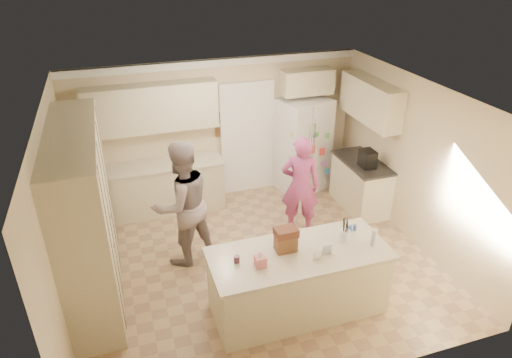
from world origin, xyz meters
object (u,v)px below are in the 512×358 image
object	(u,v)px
island_base	(298,283)
teen_girl	(300,186)
utensil_crock	(345,236)
coffee_maker	(367,159)
refrigerator	(303,145)
teen_boy	(182,204)
tissue_box	(260,261)
dollhouse_body	(286,243)

from	to	relation	value
island_base	teen_girl	xyz separation A→B (m)	(0.74, 1.72, 0.41)
utensil_crock	coffee_maker	bearing A→B (deg)	52.88
teen_girl	refrigerator	bearing A→B (deg)	-90.51
coffee_maker	teen_girl	xyz separation A→B (m)	(-1.31, -0.18, -0.22)
utensil_crock	teen_boy	world-z (taller)	teen_boy
island_base	tissue_box	world-z (taller)	tissue_box
refrigerator	utensil_crock	size ratio (longest dim) A/B	12.00
tissue_box	teen_boy	world-z (taller)	teen_boy
refrigerator	teen_boy	distance (m)	3.04
tissue_box	dollhouse_body	distance (m)	0.45
teen_girl	utensil_crock	bearing A→B (deg)	111.02
coffee_maker	tissue_box	size ratio (longest dim) A/B	2.14
coffee_maker	tissue_box	bearing A→B (deg)	-142.43
island_base	dollhouse_body	size ratio (longest dim) A/B	8.46
refrigerator	island_base	size ratio (longest dim) A/B	0.82
refrigerator	tissue_box	xyz separation A→B (m)	(-1.94, -3.23, 0.10)
coffee_maker	dollhouse_body	size ratio (longest dim) A/B	1.15
dollhouse_body	teen_girl	xyz separation A→B (m)	(0.89, 1.62, -0.18)
island_base	teen_boy	bearing A→B (deg)	127.96
tissue_box	teen_boy	xyz separation A→B (m)	(-0.65, 1.64, -0.02)
tissue_box	dollhouse_body	bearing A→B (deg)	26.57
teen_boy	teen_girl	size ratio (longest dim) A/B	1.14
utensil_crock	refrigerator	bearing A→B (deg)	76.51
utensil_crock	teen_boy	bearing A→B (deg)	141.19
refrigerator	utensil_crock	distance (m)	3.17
teen_girl	coffee_maker	bearing A→B (deg)	-148.00
utensil_crock	tissue_box	distance (m)	1.21
tissue_box	teen_girl	xyz separation A→B (m)	(1.29, 1.82, -0.14)
refrigerator	teen_boy	bearing A→B (deg)	-164.14
dollhouse_body	teen_girl	world-z (taller)	teen_girl
island_base	coffee_maker	bearing A→B (deg)	42.83
coffee_maker	tissue_box	xyz separation A→B (m)	(-2.60, -2.00, -0.07)
island_base	utensil_crock	bearing A→B (deg)	4.40
dollhouse_body	teen_girl	distance (m)	1.86
coffee_maker	island_base	world-z (taller)	coffee_maker
coffee_maker	tissue_box	world-z (taller)	coffee_maker
teen_boy	teen_girl	bearing A→B (deg)	164.46
refrigerator	tissue_box	world-z (taller)	refrigerator
refrigerator	island_base	xyz separation A→B (m)	(-1.39, -3.13, -0.46)
coffee_maker	teen_boy	world-z (taller)	teen_boy
coffee_maker	island_base	distance (m)	2.87
tissue_box	island_base	bearing A→B (deg)	10.30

